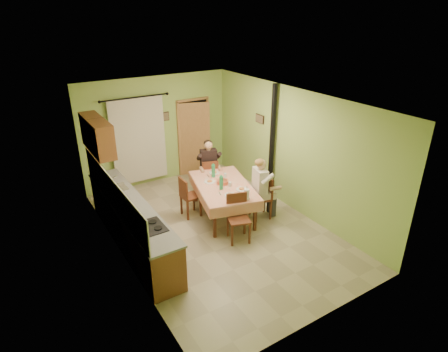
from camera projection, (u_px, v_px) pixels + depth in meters
floor at (217, 229)px, 8.03m from camera, size 4.00×6.00×0.01m
room_shell at (216, 149)px, 7.27m from camera, size 4.04×6.04×2.82m
kitchen_run at (131, 224)px, 7.31m from camera, size 0.64×3.64×1.56m
upper_cabinets at (97, 135)px, 7.65m from camera, size 0.35×1.40×0.70m
curtain at (139, 140)px, 9.48m from camera, size 1.70×0.07×2.22m
doorway at (194, 137)px, 10.34m from camera, size 0.96×0.31×2.15m
dining_table at (223, 200)px, 8.43m from camera, size 1.60×2.16×0.76m
tableware at (225, 184)px, 8.16m from camera, size 0.64×1.66×0.33m
chair_far at (209, 184)px, 9.41m from camera, size 0.50×0.50×0.95m
chair_near at (238, 227)px, 7.55m from camera, size 0.53×0.53×0.98m
chair_right at (261, 205)px, 8.38m from camera, size 0.49×0.49×0.97m
chair_left at (190, 204)px, 8.44m from camera, size 0.38×0.38×0.94m
man_far at (209, 162)px, 9.18m from camera, size 0.64×0.57×1.39m
man_right at (261, 182)px, 8.13m from camera, size 0.54×0.63×1.39m
stove_flue at (271, 158)px, 8.98m from camera, size 0.24×0.24×2.80m
picture_back at (166, 116)px, 9.72m from camera, size 0.19×0.03×0.23m
picture_right at (260, 119)px, 9.14m from camera, size 0.03×0.31×0.21m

